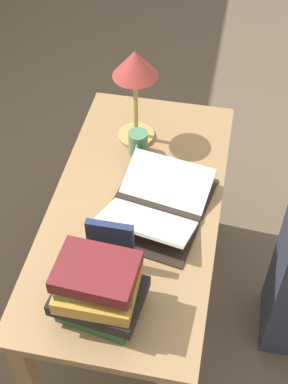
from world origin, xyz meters
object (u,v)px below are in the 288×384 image
Objects in this scene: open_book at (157,205)px; reading_lamp at (135,73)px; book_stack_tall at (98,289)px; book_standing_upright at (111,244)px; coffee_mug at (138,143)px.

reading_lamp reaches higher than open_book.
book_stack_tall is 1.42× the size of book_standing_upright.
book_standing_upright is (0.18, 0.01, -0.01)m from book_stack_tall.
coffee_mug is at bearing 35.08° from open_book.
open_book is 1.71× the size of book_stack_tall.
reading_lamp reaches higher than coffee_mug.
open_book is at bearing -155.27° from coffee_mug.
reading_lamp reaches higher than book_standing_upright.
book_stack_tall is at bearing 177.32° from open_book.
reading_lamp is at bearing 33.08° from open_book.
book_standing_upright reaches higher than open_book.
book_stack_tall reaches higher than open_book.
open_book is 1.20× the size of reading_lamp.
coffee_mug is (-0.09, -0.03, -0.26)m from reading_lamp.
book_stack_tall reaches higher than book_standing_upright.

